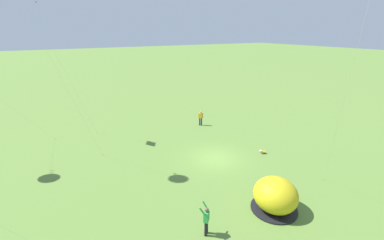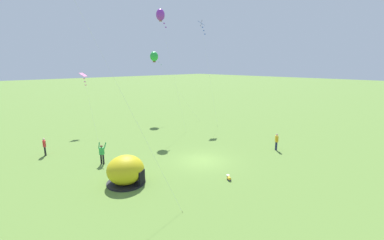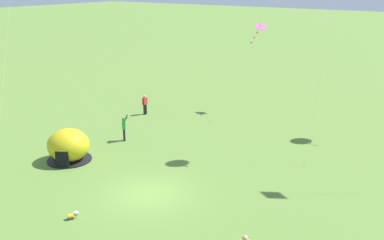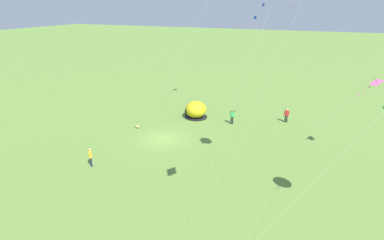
{
  "view_description": "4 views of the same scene",
  "coord_description": "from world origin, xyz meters",
  "px_view_note": "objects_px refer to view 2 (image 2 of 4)",
  "views": [
    {
      "loc": [
        -16.06,
        11.59,
        10.46
      ],
      "look_at": [
        3.06,
        0.58,
        2.66
      ],
      "focal_mm": 24.0,
      "sensor_mm": 36.0,
      "label": 1
    },
    {
      "loc": [
        -15.69,
        -15.24,
        8.54
      ],
      "look_at": [
        2.89,
        4.39,
        2.63
      ],
      "focal_mm": 24.0,
      "sensor_mm": 36.0,
      "label": 2
    },
    {
      "loc": [
        14.48,
        -16.7,
        11.21
      ],
      "look_at": [
        -0.51,
        4.81,
        2.87
      ],
      "focal_mm": 42.0,
      "sensor_mm": 36.0,
      "label": 3
    },
    {
      "loc": [
        25.19,
        13.93,
        13.22
      ],
      "look_at": [
        1.36,
        3.82,
        3.18
      ],
      "focal_mm": 28.0,
      "sensor_mm": 36.0,
      "label": 4
    }
  ],
  "objects_px": {
    "kite_purple": "(160,15)",
    "kite_green": "(154,56)",
    "kite_pink": "(84,77)",
    "kite_blue": "(202,26)",
    "person_center_field": "(44,146)",
    "person_near_tent": "(277,141)",
    "person_far_back": "(102,153)",
    "toddler_crawling": "(229,178)",
    "popup_tent": "(126,170)"
  },
  "relations": [
    {
      "from": "popup_tent",
      "to": "person_near_tent",
      "type": "relative_size",
      "value": 1.63
    },
    {
      "from": "kite_green",
      "to": "kite_blue",
      "type": "bearing_deg",
      "value": -57.36
    },
    {
      "from": "person_center_field",
      "to": "kite_pink",
      "type": "bearing_deg",
      "value": 45.49
    },
    {
      "from": "kite_pink",
      "to": "kite_blue",
      "type": "bearing_deg",
      "value": -22.7
    },
    {
      "from": "toddler_crawling",
      "to": "person_center_field",
      "type": "bearing_deg",
      "value": 119.06
    },
    {
      "from": "kite_pink",
      "to": "person_far_back",
      "type": "bearing_deg",
      "value": -106.86
    },
    {
      "from": "kite_pink",
      "to": "kite_green",
      "type": "xyz_separation_m",
      "value": [
        10.98,
        0.01,
        2.76
      ]
    },
    {
      "from": "kite_pink",
      "to": "person_near_tent",
      "type": "bearing_deg",
      "value": -63.88
    },
    {
      "from": "popup_tent",
      "to": "kite_green",
      "type": "xyz_separation_m",
      "value": [
        15.24,
        17.6,
        8.68
      ]
    },
    {
      "from": "person_far_back",
      "to": "kite_blue",
      "type": "xyz_separation_m",
      "value": [
        18.9,
        6.57,
        12.91
      ]
    },
    {
      "from": "kite_blue",
      "to": "kite_pink",
      "type": "height_order",
      "value": "kite_blue"
    },
    {
      "from": "toddler_crawling",
      "to": "kite_blue",
      "type": "xyz_separation_m",
      "value": [
        13.39,
        16.13,
        13.73
      ]
    },
    {
      "from": "toddler_crawling",
      "to": "kite_green",
      "type": "distance_m",
      "value": 26.09
    },
    {
      "from": "kite_purple",
      "to": "kite_pink",
      "type": "relative_size",
      "value": 2.05
    },
    {
      "from": "popup_tent",
      "to": "toddler_crawling",
      "type": "bearing_deg",
      "value": -39.33
    },
    {
      "from": "kite_blue",
      "to": "kite_purple",
      "type": "xyz_separation_m",
      "value": [
        -6.64,
        0.93,
        0.78
      ]
    },
    {
      "from": "toddler_crawling",
      "to": "kite_green",
      "type": "xyz_separation_m",
      "value": [
        9.36,
        22.42,
        9.5
      ]
    },
    {
      "from": "kite_purple",
      "to": "kite_pink",
      "type": "xyz_separation_m",
      "value": [
        -8.37,
        5.35,
        -7.78
      ]
    },
    {
      "from": "popup_tent",
      "to": "person_far_back",
      "type": "bearing_deg",
      "value": 85.63
    },
    {
      "from": "person_near_tent",
      "to": "kite_blue",
      "type": "xyz_separation_m",
      "value": [
        4.52,
        15.12,
        12.94
      ]
    },
    {
      "from": "person_center_field",
      "to": "toddler_crawling",
      "type": "bearing_deg",
      "value": -60.94
    },
    {
      "from": "person_far_back",
      "to": "kite_pink",
      "type": "distance_m",
      "value": 14.67
    },
    {
      "from": "person_center_field",
      "to": "kite_pink",
      "type": "height_order",
      "value": "kite_pink"
    },
    {
      "from": "kite_blue",
      "to": "kite_purple",
      "type": "height_order",
      "value": "kite_purple"
    },
    {
      "from": "kite_purple",
      "to": "kite_green",
      "type": "xyz_separation_m",
      "value": [
        2.61,
        5.36,
        -5.01
      ]
    },
    {
      "from": "kite_blue",
      "to": "kite_green",
      "type": "relative_size",
      "value": 1.41
    },
    {
      "from": "person_near_tent",
      "to": "person_far_back",
      "type": "bearing_deg",
      "value": 149.27
    },
    {
      "from": "kite_purple",
      "to": "kite_pink",
      "type": "distance_m",
      "value": 12.62
    },
    {
      "from": "kite_blue",
      "to": "toddler_crawling",
      "type": "bearing_deg",
      "value": -129.69
    },
    {
      "from": "popup_tent",
      "to": "kite_purple",
      "type": "distance_m",
      "value": 22.29
    },
    {
      "from": "kite_pink",
      "to": "kite_green",
      "type": "distance_m",
      "value": 11.33
    },
    {
      "from": "toddler_crawling",
      "to": "kite_purple",
      "type": "xyz_separation_m",
      "value": [
        6.75,
        17.06,
        14.51
      ]
    },
    {
      "from": "person_center_field",
      "to": "kite_green",
      "type": "distance_m",
      "value": 21.12
    },
    {
      "from": "popup_tent",
      "to": "person_far_back",
      "type": "relative_size",
      "value": 1.49
    },
    {
      "from": "popup_tent",
      "to": "person_near_tent",
      "type": "bearing_deg",
      "value": -14.47
    },
    {
      "from": "person_far_back",
      "to": "kite_blue",
      "type": "height_order",
      "value": "kite_blue"
    },
    {
      "from": "kite_blue",
      "to": "kite_pink",
      "type": "relative_size",
      "value": 1.95
    },
    {
      "from": "person_far_back",
      "to": "kite_green",
      "type": "xyz_separation_m",
      "value": [
        14.88,
        12.86,
        8.68
      ]
    },
    {
      "from": "kite_green",
      "to": "person_far_back",
      "type": "bearing_deg",
      "value": -139.17
    },
    {
      "from": "person_far_back",
      "to": "person_center_field",
      "type": "distance_m",
      "value": 6.55
    },
    {
      "from": "toddler_crawling",
      "to": "kite_green",
      "type": "height_order",
      "value": "kite_green"
    },
    {
      "from": "popup_tent",
      "to": "person_near_tent",
      "type": "xyz_separation_m",
      "value": [
        14.75,
        -3.81,
        -0.03
      ]
    },
    {
      "from": "person_center_field",
      "to": "kite_pink",
      "type": "relative_size",
      "value": 0.23
    },
    {
      "from": "toddler_crawling",
      "to": "kite_blue",
      "type": "relative_size",
      "value": 0.04
    },
    {
      "from": "kite_green",
      "to": "person_center_field",
      "type": "bearing_deg",
      "value": -158.51
    },
    {
      "from": "person_center_field",
      "to": "kite_purple",
      "type": "bearing_deg",
      "value": 6.29
    },
    {
      "from": "kite_green",
      "to": "kite_pink",
      "type": "bearing_deg",
      "value": -179.96
    },
    {
      "from": "person_center_field",
      "to": "kite_purple",
      "type": "height_order",
      "value": "kite_purple"
    },
    {
      "from": "kite_blue",
      "to": "kite_pink",
      "type": "distance_m",
      "value": 17.71
    },
    {
      "from": "toddler_crawling",
      "to": "person_center_field",
      "type": "height_order",
      "value": "person_center_field"
    }
  ]
}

